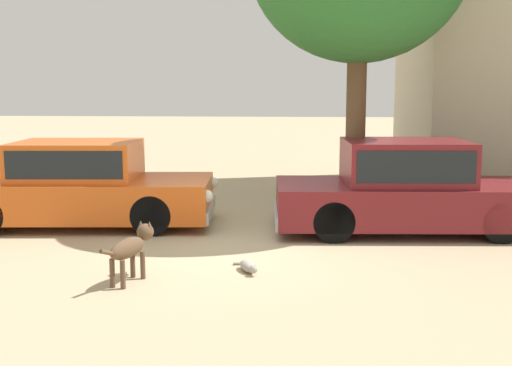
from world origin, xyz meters
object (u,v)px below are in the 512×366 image
Objects in this scene: parked_sedan_second at (406,187)px; stray_cat at (248,266)px; stray_dog_spotted at (132,246)px; parked_sedan_nearest at (80,184)px.

parked_sedan_second is 7.67× the size of stray_cat.
stray_dog_spotted is at bearing -144.73° from parked_sedan_second.
parked_sedan_nearest is 3.45m from stray_dog_spotted.
stray_cat is (1.34, 0.47, -0.36)m from stray_dog_spotted.
stray_dog_spotted is 1.85× the size of stray_cat.
stray_dog_spotted is at bearing -65.08° from parked_sedan_nearest.
stray_dog_spotted is at bearing -94.46° from stray_cat.
parked_sedan_nearest is at bearing 175.74° from parked_sedan_second.
stray_dog_spotted is (1.68, -3.00, -0.27)m from parked_sedan_nearest.
stray_cat is at bearing -136.75° from parked_sedan_second.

